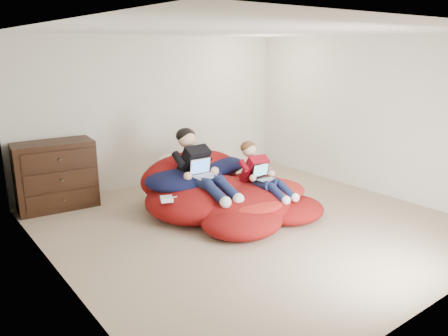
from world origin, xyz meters
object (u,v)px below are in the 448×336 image
Objects in this scene: dresser at (56,175)px; older_boy at (199,164)px; beanbag_pile at (224,194)px; laptop_white at (203,172)px; younger_boy at (260,170)px; laptop_black at (264,175)px.

dresser is 2.15m from older_boy.
beanbag_pile is 0.60m from older_boy.
older_boy is 0.13m from laptop_white.
laptop_white is (0.00, -0.10, -0.09)m from older_boy.
younger_boy is 3.50× the size of laptop_black.
laptop_black is at bearing -35.37° from older_boy.
older_boy reaches higher than laptop_white.
dresser is at bearing 135.86° from older_boy.
laptop_black is at bearing -45.02° from beanbag_pile.
older_boy is at bearing 159.88° from beanbag_pile.
laptop_black is at bearing -29.79° from laptop_white.
older_boy is (-0.34, 0.12, 0.47)m from beanbag_pile.
laptop_white is at bearing -46.04° from dresser.
older_boy is 4.04× the size of laptop_white.
dresser reaches higher than laptop_white.
older_boy reaches higher than laptop_black.
younger_boy is at bearing -38.97° from beanbag_pile.
dresser is at bearing 138.47° from laptop_black.
older_boy is 4.27× the size of laptop_black.
beanbag_pile is 0.63m from younger_boy.
older_boy reaches higher than beanbag_pile.
dresser reaches higher than beanbag_pile.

